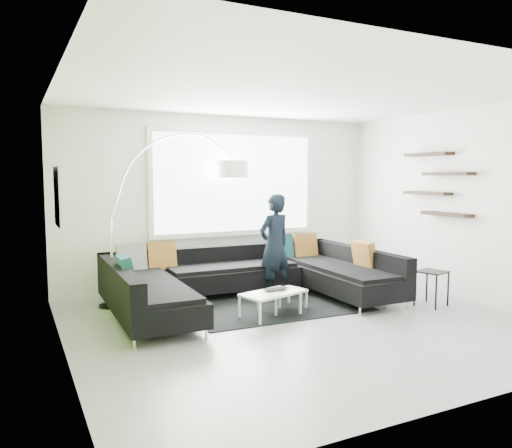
% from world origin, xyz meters
% --- Properties ---
extents(ground, '(5.50, 5.50, 0.00)m').
position_xyz_m(ground, '(0.00, 0.00, 0.00)').
color(ground, gray).
rests_on(ground, ground).
extents(room_shell, '(5.54, 5.04, 2.82)m').
position_xyz_m(room_shell, '(0.04, 0.21, 1.81)').
color(room_shell, silver).
rests_on(room_shell, ground).
extents(sectional_sofa, '(3.88, 2.44, 0.83)m').
position_xyz_m(sectional_sofa, '(-0.19, 1.03, 0.37)').
color(sectional_sofa, black).
rests_on(sectional_sofa, ground).
extents(rug, '(2.50, 1.86, 0.01)m').
position_xyz_m(rug, '(0.06, 0.93, 0.01)').
color(rug, black).
rests_on(rug, ground).
extents(coffee_table, '(1.10, 0.81, 0.32)m').
position_xyz_m(coffee_table, '(-0.07, 0.50, 0.16)').
color(coffee_table, white).
rests_on(coffee_table, ground).
extents(arc_lamp, '(2.40, 1.16, 2.46)m').
position_xyz_m(arc_lamp, '(-1.99, 1.67, 1.23)').
color(arc_lamp, silver).
rests_on(arc_lamp, ground).
extents(side_table, '(0.44, 0.44, 0.50)m').
position_xyz_m(side_table, '(2.05, -0.13, 0.25)').
color(side_table, black).
rests_on(side_table, ground).
extents(person, '(0.74, 0.63, 1.55)m').
position_xyz_m(person, '(0.37, 1.40, 0.77)').
color(person, black).
rests_on(person, ground).
extents(laptop, '(0.36, 0.24, 0.03)m').
position_xyz_m(laptop, '(-0.11, 0.42, 0.33)').
color(laptop, black).
rests_on(laptop, coffee_table).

